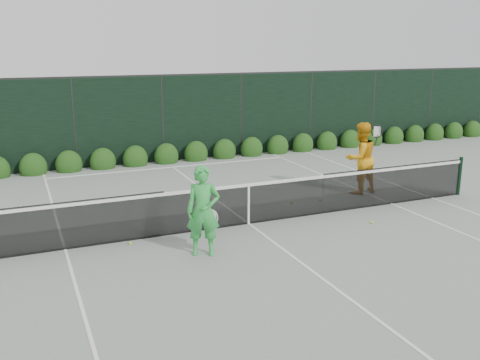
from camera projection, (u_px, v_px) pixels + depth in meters
name	position (u px, v px, depth m)	size (l,w,h in m)	color
ground	(248.00, 224.00, 12.50)	(80.00, 80.00, 0.00)	gray
tennis_net	(248.00, 202.00, 12.36)	(12.90, 0.10, 1.07)	black
player_woman	(203.00, 211.00, 10.49)	(0.77, 0.64, 1.81)	green
player_man	(361.00, 158.00, 14.85)	(1.04, 0.85, 2.00)	orange
court_lines	(248.00, 224.00, 12.50)	(11.03, 23.83, 0.01)	white
windscreen_fence	(309.00, 190.00, 9.71)	(32.00, 21.07, 3.06)	black
hedge_row	(166.00, 156.00, 18.82)	(31.66, 0.65, 0.94)	#18390F
tennis_balls	(284.00, 215.00, 13.01)	(5.57, 2.21, 0.07)	#B4E733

